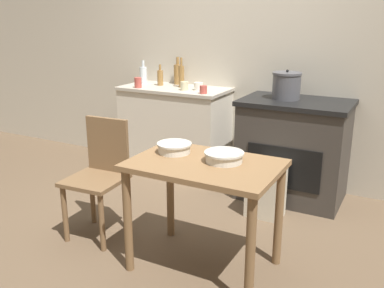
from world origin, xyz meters
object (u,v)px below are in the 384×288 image
Objects in this scene: chair at (100,173)px; cup_mid_right at (203,90)px; cup_center_right at (138,83)px; work_table at (205,182)px; flour_sack at (266,193)px; stove at (293,150)px; bottle_far_left at (160,77)px; bottle_mid_left at (181,76)px; bottle_left at (143,75)px; mixing_bowl_large at (174,147)px; bottle_center_left at (178,74)px; cup_center at (184,86)px; cup_right at (198,86)px; mixing_bowl_small at (224,156)px; stock_pot at (286,86)px.

cup_mid_right reaches higher than chair.
work_table is at bearing -42.45° from cup_center_right.
stove is at bearing 80.52° from flour_sack.
bottle_far_left is 0.72× the size of bottle_mid_left.
bottle_mid_left is 3.95× the size of cup_mid_right.
bottle_left reaches higher than chair.
bottle_center_left is (-0.88, 1.57, 0.25)m from mixing_bowl_large.
bottle_left is at bearing 164.32° from cup_center.
bottle_far_left is 0.26m from cup_center_right.
flour_sack is at bearing -29.19° from cup_right.
bottle_left reaches higher than work_table.
work_table is at bearing -96.94° from flour_sack.
mixing_bowl_small is at bearing -42.43° from bottle_left.
cup_mid_right reaches higher than mixing_bowl_small.
cup_mid_right is at bearing -168.69° from stock_pot.
bottle_mid_left reaches higher than chair.
bottle_center_left is 3.41× the size of cup_center.
mixing_bowl_small is 0.88× the size of bottle_center_left.
work_table is at bearing -62.93° from cup_mid_right.
chair is at bearing -126.29° from stock_pot.
cup_right is (0.37, -0.23, -0.07)m from bottle_center_left.
bottle_center_left reaches higher than cup_center_right.
bottle_left is 2.79× the size of cup_right.
bottle_center_left is at bearing 129.36° from cup_center.
stock_pot is 0.87× the size of bottle_mid_left.
cup_center_right reaches higher than mixing_bowl_large.
cup_mid_right is at bearing -49.10° from cup_right.
cup_right is at bearing -8.10° from bottle_left.
mixing_bowl_large is (-0.27, 0.08, 0.17)m from work_table.
stock_pot reaches higher than bottle_left.
chair is 3.42× the size of stock_pot.
cup_center is at bearing -21.43° from bottle_far_left.
work_table is 8.95× the size of cup_center_right.
cup_center is (0.11, -0.14, -0.07)m from bottle_mid_left.
cup_center_right is at bearing 137.55° from work_table.
mixing_bowl_small is (-0.09, -1.35, 0.32)m from stove.
stove is 0.99m from cup_mid_right.
bottle_center_left is at bearing 58.37° from cup_center_right.
mixing_bowl_small is at bearing -52.18° from cup_center.
cup_center_right is (-1.38, 1.27, 0.36)m from work_table.
bottle_far_left is (-1.00, 1.42, 0.22)m from mixing_bowl_large.
bottle_mid_left is (-1.01, 1.50, 0.42)m from work_table.
stock_pot is at bearing 11.31° from cup_mid_right.
mixing_bowl_small is at bearing -90.75° from flour_sack.
mixing_bowl_small is 0.84× the size of bottle_mid_left.
chair is 3.62× the size of bottle_left.
bottle_far_left reaches higher than mixing_bowl_large.
mixing_bowl_large is (-0.38, -0.84, 0.57)m from flour_sack.
bottle_center_left is 0.63m from cup_mid_right.
bottle_far_left is at bearing 179.87° from bottle_mid_left.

